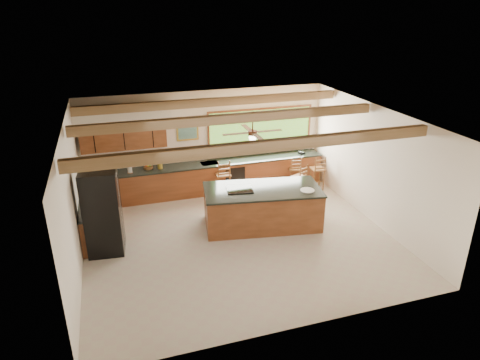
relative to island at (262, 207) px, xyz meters
name	(u,v)px	position (x,y,z in m)	size (l,w,h in m)	color
ground	(239,238)	(-0.77, -0.49, -0.51)	(7.20, 7.20, 0.00)	beige
room_shell	(224,144)	(-0.94, 0.17, 1.71)	(7.27, 6.54, 3.02)	white
counter_run	(185,186)	(-1.59, 2.03, -0.04)	(7.12, 3.10, 1.27)	brown
island	(262,207)	(0.00, 0.00, 0.00)	(3.09, 1.82, 1.03)	brown
refrigerator	(103,212)	(-3.82, -0.09, 0.49)	(0.85, 0.83, 1.99)	black
bar_stool_a	(223,176)	(-0.50, 1.90, 0.18)	(0.43, 0.43, 1.17)	brown
bar_stool_b	(300,178)	(1.62, 1.25, 0.10)	(0.48, 0.48, 1.02)	brown
bar_stool_c	(318,170)	(2.38, 1.58, 0.14)	(0.42, 0.42, 1.09)	brown
bar_stool_d	(296,170)	(1.79, 1.91, 0.09)	(0.45, 0.45, 1.01)	brown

